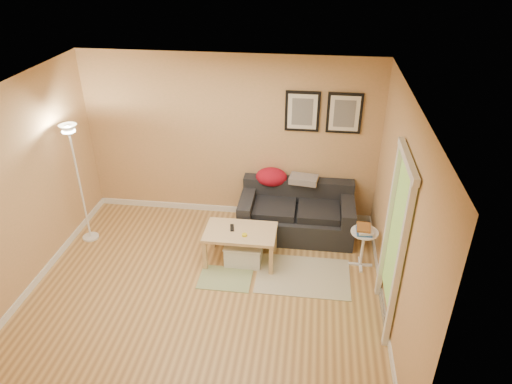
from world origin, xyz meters
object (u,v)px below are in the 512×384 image
Objects in this scene: floor_lamp at (81,188)px; coffee_table at (241,246)px; sofa at (297,211)px; side_table at (362,249)px; storage_bin at (244,253)px; book_stack at (364,229)px.

coffee_table is at bearing -5.84° from floor_lamp.
floor_lamp is at bearing 167.49° from coffee_table.
sofa reaches higher than side_table.
storage_bin is 0.91× the size of side_table.
storage_bin is 1.63m from side_table.
book_stack is at bearing -2.27° from floor_lamp.
sofa is 1.11m from storage_bin.
sofa reaches higher than storage_bin.
storage_bin is 2.52m from floor_lamp.
coffee_table is at bearing -162.74° from book_stack.
floor_lamp is (-3.08, -0.56, 0.49)m from sofa.
floor_lamp is (-4.02, 0.15, 0.58)m from side_table.
floor_lamp reaches higher than sofa.
sofa is 3.01× the size of side_table.
coffee_table is 1.90× the size of storage_bin.
floor_lamp is at bearing -169.76° from sofa.
sofa is at bearing 10.24° from floor_lamp.
sofa is at bearing 143.02° from side_table.
side_table is at bearing 4.78° from storage_bin.
book_stack is (0.93, -0.72, 0.23)m from sofa.
coffee_table is 2.44m from floor_lamp.
coffee_table reaches higher than storage_bin.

